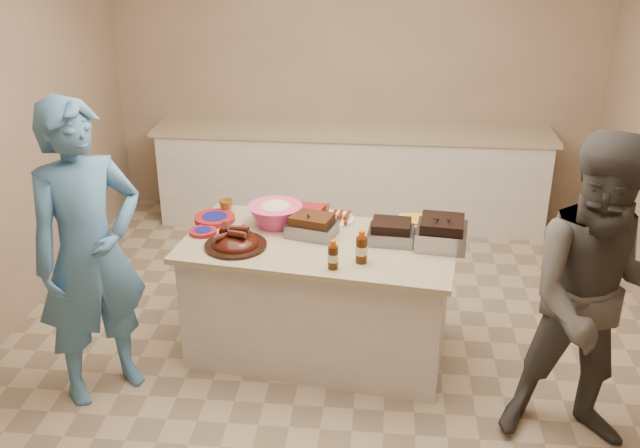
# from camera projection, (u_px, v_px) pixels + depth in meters

# --- Properties ---
(room) EXTENTS (4.50, 5.00, 2.70)m
(room) POSITION_uv_depth(u_px,v_px,m) (332.00, 350.00, 4.80)
(room) COLOR tan
(room) RESTS_ON ground
(back_counter) EXTENTS (3.60, 0.64, 0.90)m
(back_counter) POSITION_uv_depth(u_px,v_px,m) (351.00, 175.00, 6.62)
(back_counter) COLOR silver
(back_counter) RESTS_ON ground
(island) EXTENTS (1.81, 1.12, 0.81)m
(island) POSITION_uv_depth(u_px,v_px,m) (319.00, 350.00, 4.81)
(island) COLOR silver
(island) RESTS_ON ground
(rib_platter) EXTENTS (0.48, 0.48, 0.16)m
(rib_platter) POSITION_uv_depth(u_px,v_px,m) (236.00, 247.00, 4.41)
(rib_platter) COLOR #431309
(rib_platter) RESTS_ON island
(pulled_pork_tray) EXTENTS (0.34, 0.29, 0.09)m
(pulled_pork_tray) POSITION_uv_depth(u_px,v_px,m) (312.00, 235.00, 4.57)
(pulled_pork_tray) COLOR #47230F
(pulled_pork_tray) RESTS_ON island
(brisket_tray) EXTENTS (0.30, 0.26, 0.08)m
(brisket_tray) POSITION_uv_depth(u_px,v_px,m) (391.00, 241.00, 4.49)
(brisket_tray) COLOR black
(brisket_tray) RESTS_ON island
(roasting_pan) EXTENTS (0.34, 0.34, 0.12)m
(roasting_pan) POSITION_uv_depth(u_px,v_px,m) (441.00, 245.00, 4.43)
(roasting_pan) COLOR gray
(roasting_pan) RESTS_ON island
(coleslaw_bowl) EXTENTS (0.40, 0.40, 0.24)m
(coleslaw_bowl) POSITION_uv_depth(u_px,v_px,m) (276.00, 225.00, 4.71)
(coleslaw_bowl) COLOR #E83E84
(coleslaw_bowl) RESTS_ON island
(sausage_plate) EXTENTS (0.31, 0.31, 0.05)m
(sausage_plate) POSITION_uv_depth(u_px,v_px,m) (333.00, 220.00, 4.79)
(sausage_plate) COLOR silver
(sausage_plate) RESTS_ON island
(mac_cheese_dish) EXTENTS (0.29, 0.22, 0.07)m
(mac_cheese_dish) POSITION_uv_depth(u_px,v_px,m) (421.00, 228.00, 4.67)
(mac_cheese_dish) COLOR gold
(mac_cheese_dish) RESTS_ON island
(bbq_bottle_a) EXTENTS (0.07, 0.07, 0.18)m
(bbq_bottle_a) POSITION_uv_depth(u_px,v_px,m) (333.00, 268.00, 4.15)
(bbq_bottle_a) COLOR #391A06
(bbq_bottle_a) RESTS_ON island
(bbq_bottle_b) EXTENTS (0.08, 0.08, 0.20)m
(bbq_bottle_b) POSITION_uv_depth(u_px,v_px,m) (361.00, 262.00, 4.22)
(bbq_bottle_b) COLOR #391A06
(bbq_bottle_b) RESTS_ON island
(mustard_bottle) EXTENTS (0.06, 0.06, 0.13)m
(mustard_bottle) POSITION_uv_depth(u_px,v_px,m) (285.00, 228.00, 4.67)
(mustard_bottle) COLOR #F2A700
(mustard_bottle) RESTS_ON island
(sauce_bowl) EXTENTS (0.14, 0.06, 0.13)m
(sauce_bowl) POSITION_uv_depth(u_px,v_px,m) (315.00, 223.00, 4.75)
(sauce_bowl) COLOR silver
(sauce_bowl) RESTS_ON island
(plate_stack_large) EXTENTS (0.31, 0.31, 0.03)m
(plate_stack_large) POSITION_uv_depth(u_px,v_px,m) (215.00, 221.00, 4.78)
(plate_stack_large) COLOR maroon
(plate_stack_large) RESTS_ON island
(plate_stack_small) EXTENTS (0.20, 0.20, 0.02)m
(plate_stack_small) POSITION_uv_depth(u_px,v_px,m) (203.00, 233.00, 4.59)
(plate_stack_small) COLOR maroon
(plate_stack_small) RESTS_ON island
(plastic_cup) EXTENTS (0.11, 0.10, 0.10)m
(plastic_cup) POSITION_uv_depth(u_px,v_px,m) (226.00, 212.00, 4.91)
(plastic_cup) COLOR brown
(plastic_cup) RESTS_ON island
(basket_stack) EXTENTS (0.22, 0.18, 0.09)m
(basket_stack) POSITION_uv_depth(u_px,v_px,m) (310.00, 219.00, 4.80)
(basket_stack) COLOR maroon
(basket_stack) RESTS_ON island
(guest_blue) EXTENTS (1.77, 1.77, 0.44)m
(guest_blue) POSITION_uv_depth(u_px,v_px,m) (109.00, 386.00, 4.45)
(guest_blue) COLOR teal
(guest_blue) RESTS_ON ground
(guest_gray) EXTENTS (0.94, 1.81, 0.67)m
(guest_gray) POSITION_uv_depth(u_px,v_px,m) (575.00, 436.00, 4.02)
(guest_gray) COLOR #514F4A
(guest_gray) RESTS_ON ground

